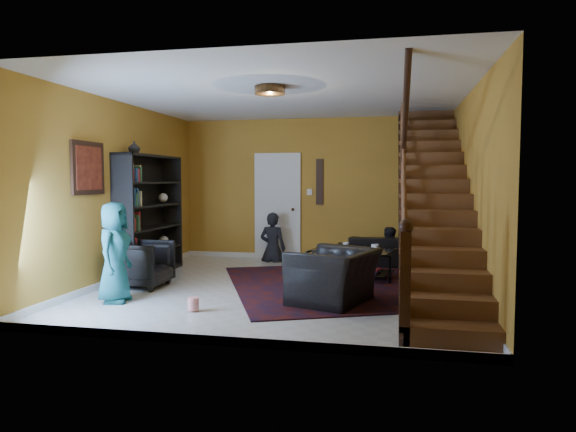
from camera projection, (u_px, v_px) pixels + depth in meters
name	position (u px, v px, depth m)	size (l,w,h in m)	color
floor	(283.00, 287.00, 7.58)	(5.50, 5.50, 0.00)	beige
room	(226.00, 266.00, 9.14)	(5.50, 5.50, 5.50)	#BD872A
staircase	(434.00, 194.00, 7.05)	(0.95, 5.02, 3.18)	brown
bookshelf	(150.00, 217.00, 8.58)	(0.35, 1.80, 2.00)	black
door	(278.00, 208.00, 10.31)	(0.82, 0.05, 2.05)	silver
framed_picture	(88.00, 168.00, 7.09)	(0.04, 0.74, 0.74)	maroon
wall_hanging	(320.00, 182.00, 10.11)	(0.14, 0.03, 0.90)	black
ceiling_fixture	(270.00, 90.00, 6.61)	(0.40, 0.40, 0.10)	#3F2814
rug	(339.00, 284.00, 7.75)	(3.12, 3.56, 0.02)	#3E100B
sofa	(388.00, 251.00, 9.51)	(1.89, 0.74, 0.55)	black
armchair_left	(142.00, 264.00, 7.58)	(0.74, 0.76, 0.69)	black
armchair_right	(334.00, 277.00, 6.57)	(1.08, 0.94, 0.70)	black
person_adult_a	(273.00, 248.00, 10.00)	(0.51, 0.34, 1.41)	black
person_adult_b	(388.00, 258.00, 9.56)	(0.57, 0.44, 1.17)	black
person_child	(114.00, 252.00, 6.63)	(0.64, 0.41, 1.30)	#1A5E64
coffee_table	(353.00, 262.00, 8.22)	(1.39, 1.00, 0.48)	black
cup_a	(375.00, 247.00, 8.05)	(0.13, 0.13, 0.10)	#999999
cup_b	(346.00, 245.00, 8.33)	(0.10, 0.10, 0.10)	#999999
bowl	(334.00, 247.00, 8.22)	(0.24, 0.24, 0.06)	#999999
vase	(134.00, 147.00, 8.01)	(0.18, 0.18, 0.19)	#999999
popcorn_bucket	(193.00, 304.00, 6.18)	(0.13, 0.13, 0.15)	red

